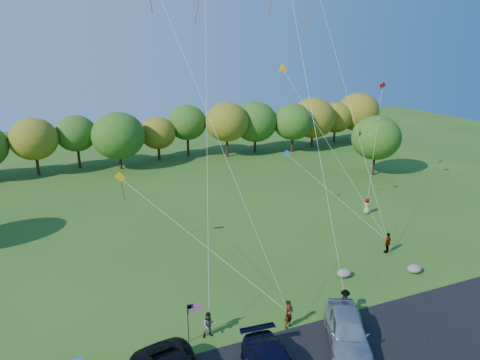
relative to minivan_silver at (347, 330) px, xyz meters
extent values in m
plane|color=#2C5618|center=(-1.90, 3.37, -0.95)|extent=(140.00, 140.00, 0.00)
cylinder|color=#392814|center=(-16.92, 39.47, 0.44)|extent=(0.36, 0.36, 2.79)
ellipsoid|color=#316619|center=(-16.92, 39.47, 4.16)|extent=(7.14, 7.14, 6.43)
cylinder|color=#392814|center=(-11.12, 43.35, 0.16)|extent=(0.36, 0.36, 2.22)
ellipsoid|color=#264F15|center=(-11.12, 43.35, 3.49)|extent=(6.84, 6.84, 6.15)
cylinder|color=#392814|center=(-6.36, 40.60, 0.25)|extent=(0.36, 0.36, 2.41)
ellipsoid|color=#316619|center=(-6.36, 40.60, 3.77)|extent=(7.10, 7.10, 6.39)
cylinder|color=#392814|center=(-1.79, 40.62, 0.59)|extent=(0.36, 0.36, 3.08)
ellipsoid|color=#316619|center=(-1.79, 40.62, 4.17)|extent=(6.26, 6.26, 5.64)
cylinder|color=#392814|center=(2.42, 40.96, 0.26)|extent=(0.36, 0.36, 2.42)
ellipsoid|color=#316619|center=(2.42, 40.96, 3.35)|extent=(5.80, 5.80, 5.22)
cylinder|color=#392814|center=(8.19, 39.86, 0.16)|extent=(0.36, 0.36, 2.22)
ellipsoid|color=#264F15|center=(8.19, 39.86, 2.84)|extent=(4.82, 4.82, 4.33)
cylinder|color=#392814|center=(13.89, 39.53, 0.42)|extent=(0.36, 0.36, 2.74)
ellipsoid|color=#316619|center=(13.89, 39.53, 4.10)|extent=(7.09, 7.09, 6.38)
cylinder|color=#392814|center=(18.35, 40.57, 0.28)|extent=(0.36, 0.36, 2.46)
ellipsoid|color=#316619|center=(18.35, 40.57, 3.66)|extent=(6.63, 6.63, 5.97)
cylinder|color=#392814|center=(22.33, 43.24, 0.17)|extent=(0.36, 0.36, 2.24)
ellipsoid|color=#316619|center=(22.33, 43.24, 3.16)|extent=(5.73, 5.73, 5.16)
cylinder|color=#392814|center=(27.85, 39.60, 0.25)|extent=(0.36, 0.36, 2.40)
ellipsoid|color=#264F15|center=(27.85, 39.60, 3.43)|extent=(6.11, 6.11, 5.50)
cylinder|color=#392814|center=(33.26, 39.77, 0.45)|extent=(0.36, 0.36, 2.80)
ellipsoid|color=#316619|center=(33.26, 39.77, 4.16)|extent=(7.12, 7.12, 6.41)
cylinder|color=#392814|center=(22.10, 25.37, 0.45)|extent=(0.36, 0.36, 2.80)
ellipsoid|color=#264F15|center=(22.10, 25.37, 3.80)|extent=(6.00, 6.00, 5.40)
imported|color=#ABB1B6|center=(0.00, 0.00, 0.00)|extent=(4.19, 5.62, 1.78)
imported|color=#4C4C59|center=(-2.21, 2.57, -0.07)|extent=(0.76, 0.66, 1.77)
imported|color=#4C4C59|center=(-6.74, 3.51, -0.17)|extent=(0.81, 0.66, 1.55)
imported|color=#4C4C59|center=(1.67, 2.57, -0.18)|extent=(1.15, 1.03, 1.55)
imported|color=#4C4C59|center=(9.49, 7.91, -0.11)|extent=(1.06, 0.80, 1.68)
imported|color=#4C4C59|center=(13.15, 15.15, -0.17)|extent=(0.87, 0.90, 1.56)
cylinder|color=black|center=(-7.94, 3.53, 0.25)|extent=(0.05, 0.05, 2.39)
cube|color=red|center=(-7.51, 3.53, 1.11)|extent=(0.86, 0.57, 0.02)
cube|color=navy|center=(-7.77, 3.54, 1.28)|extent=(0.34, 0.02, 0.27)
ellipsoid|color=gray|center=(4.19, 6.10, -0.68)|extent=(1.07, 0.84, 0.54)
ellipsoid|color=slate|center=(9.25, 4.69, -0.67)|extent=(1.07, 0.89, 0.56)
cone|color=orange|center=(3.55, 15.11, 12.97)|extent=(0.98, 0.59, 0.86)
cube|color=red|center=(15.36, 17.21, 11.05)|extent=(0.77, 0.27, 0.74)
cube|color=gold|center=(-9.68, 14.85, 5.59)|extent=(0.78, 0.49, 0.86)
cube|color=blue|center=(5.94, 18.34, 5.05)|extent=(0.65, 0.41, 0.71)
camera|label=1|loc=(-12.81, -15.93, 14.88)|focal=32.00mm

